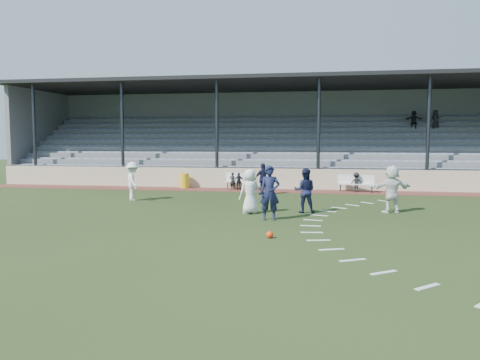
{
  "coord_description": "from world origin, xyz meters",
  "views": [
    {
      "loc": [
        3.18,
        -15.76,
        2.92
      ],
      "look_at": [
        0.0,
        2.5,
        1.3
      ],
      "focal_mm": 35.0,
      "sensor_mm": 36.0,
      "label": 1
    }
  ],
  "objects_px": {
    "bench_left": "(241,180)",
    "player_white_lead": "(250,191)",
    "player_navy_lead": "(270,193)",
    "football": "(270,235)",
    "trash_bin": "(185,181)",
    "bench_right": "(356,182)"
  },
  "relations": [
    {
      "from": "bench_left",
      "to": "bench_right",
      "type": "bearing_deg",
      "value": 19.02
    },
    {
      "from": "player_white_lead",
      "to": "football",
      "type": "bearing_deg",
      "value": 72.31
    },
    {
      "from": "player_navy_lead",
      "to": "bench_right",
      "type": "bearing_deg",
      "value": 61.54
    },
    {
      "from": "trash_bin",
      "to": "player_navy_lead",
      "type": "distance_m",
      "value": 11.83
    },
    {
      "from": "trash_bin",
      "to": "football",
      "type": "bearing_deg",
      "value": -63.6
    },
    {
      "from": "trash_bin",
      "to": "player_navy_lead",
      "type": "xyz_separation_m",
      "value": [
        6.2,
        -10.06,
        0.53
      ]
    },
    {
      "from": "bench_left",
      "to": "player_white_lead",
      "type": "xyz_separation_m",
      "value": [
        1.85,
        -8.58,
        0.3
      ]
    },
    {
      "from": "player_navy_lead",
      "to": "football",
      "type": "bearing_deg",
      "value": -91.26
    },
    {
      "from": "bench_left",
      "to": "trash_bin",
      "type": "distance_m",
      "value": 3.43
    },
    {
      "from": "player_navy_lead",
      "to": "player_white_lead",
      "type": "bearing_deg",
      "value": 117.71
    },
    {
      "from": "football",
      "to": "player_white_lead",
      "type": "distance_m",
      "value": 4.67
    },
    {
      "from": "bench_right",
      "to": "trash_bin",
      "type": "bearing_deg",
      "value": -169.34
    },
    {
      "from": "trash_bin",
      "to": "football",
      "type": "relative_size",
      "value": 4.12
    },
    {
      "from": "trash_bin",
      "to": "player_white_lead",
      "type": "bearing_deg",
      "value": -58.93
    },
    {
      "from": "player_white_lead",
      "to": "player_navy_lead",
      "type": "xyz_separation_m",
      "value": [
        0.93,
        -1.31,
        0.1
      ]
    },
    {
      "from": "bench_right",
      "to": "player_navy_lead",
      "type": "relative_size",
      "value": 1.03
    },
    {
      "from": "football",
      "to": "player_white_lead",
      "type": "height_order",
      "value": "player_white_lead"
    },
    {
      "from": "trash_bin",
      "to": "player_navy_lead",
      "type": "relative_size",
      "value": 0.44
    },
    {
      "from": "trash_bin",
      "to": "football",
      "type": "xyz_separation_m",
      "value": [
        6.54,
        -13.18,
        -0.35
      ]
    },
    {
      "from": "bench_left",
      "to": "football",
      "type": "height_order",
      "value": "bench_left"
    },
    {
      "from": "bench_left",
      "to": "player_navy_lead",
      "type": "xyz_separation_m",
      "value": [
        2.78,
        -9.9,
        0.4
      ]
    },
    {
      "from": "bench_right",
      "to": "trash_bin",
      "type": "relative_size",
      "value": 2.35
    }
  ]
}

